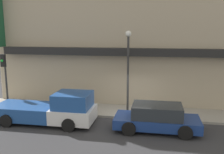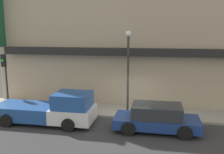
% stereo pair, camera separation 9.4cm
% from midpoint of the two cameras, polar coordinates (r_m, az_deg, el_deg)
% --- Properties ---
extents(ground_plane, '(80.00, 80.00, 0.00)m').
position_cam_midpoint_polar(ground_plane, '(15.02, 4.16, -9.67)').
color(ground_plane, '#2D2D30').
extents(sidewalk, '(36.00, 2.45, 0.14)m').
position_cam_midpoint_polar(sidewalk, '(16.15, 4.66, -7.95)').
color(sidewalk, gray).
rests_on(sidewalk, ground).
extents(building, '(19.80, 3.80, 10.93)m').
position_cam_midpoint_polar(building, '(18.03, 5.80, 11.34)').
color(building, tan).
rests_on(building, ground).
extents(pickup_truck, '(5.73, 2.16, 1.83)m').
position_cam_midpoint_polar(pickup_truck, '(14.57, -13.58, -7.25)').
color(pickup_truck, silver).
rests_on(pickup_truck, ground).
extents(parked_car, '(4.40, 2.04, 1.41)m').
position_cam_midpoint_polar(parked_car, '(13.40, 10.34, -9.20)').
color(parked_car, navy).
rests_on(parked_car, ground).
extents(fire_hydrant, '(0.21, 0.21, 0.61)m').
position_cam_midpoint_polar(fire_hydrant, '(16.65, -12.00, -6.21)').
color(fire_hydrant, yellow).
rests_on(fire_hydrant, sidewalk).
extents(street_lamp, '(0.36, 0.36, 5.04)m').
position_cam_midpoint_polar(street_lamp, '(15.47, 3.88, 3.66)').
color(street_lamp, '#2D2D2D').
rests_on(street_lamp, sidewalk).
extents(traffic_light, '(0.28, 0.42, 3.57)m').
position_cam_midpoint_polar(traffic_light, '(17.48, -23.11, 1.22)').
color(traffic_light, '#2D2D2D').
rests_on(traffic_light, sidewalk).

